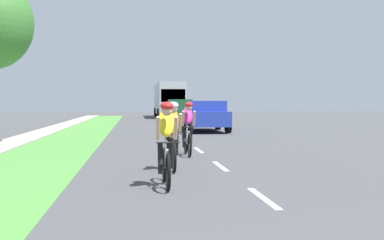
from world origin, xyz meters
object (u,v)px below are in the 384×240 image
object	(u,v)px
cyclist_trailing	(172,135)
suv_dark_green	(180,110)
cyclist_lead	(166,143)
pickup_blue	(205,116)
cyclist_distant	(188,128)
bus_silver	(169,98)

from	to	relation	value
cyclist_trailing	suv_dark_green	bearing A→B (deg)	84.21
suv_dark_green	cyclist_lead	bearing A→B (deg)	-95.92
pickup_blue	suv_dark_green	size ratio (longest dim) A/B	1.09
pickup_blue	cyclist_distant	bearing A→B (deg)	-100.86
pickup_blue	bus_silver	distance (m)	24.73
cyclist_distant	pickup_blue	bearing A→B (deg)	79.14
cyclist_lead	suv_dark_green	bearing A→B (deg)	84.08
cyclist_lead	bus_silver	size ratio (longest dim) A/B	0.15
cyclist_lead	cyclist_distant	bearing A→B (deg)	79.37
cyclist_lead	cyclist_trailing	xyz separation A→B (m)	(0.29, 2.22, 0.00)
suv_dark_green	pickup_blue	bearing A→B (deg)	-89.49
cyclist_lead	cyclist_trailing	distance (m)	2.24
pickup_blue	suv_dark_green	xyz separation A→B (m)	(-0.12, 12.97, 0.12)
cyclist_lead	pickup_blue	bearing A→B (deg)	79.21
pickup_blue	bus_silver	size ratio (longest dim) A/B	0.44
bus_silver	suv_dark_green	bearing A→B (deg)	-89.64
suv_dark_green	bus_silver	distance (m)	11.78
bus_silver	cyclist_distant	bearing A→B (deg)	-93.20
suv_dark_green	bus_silver	xyz separation A→B (m)	(-0.07, 11.74, 1.03)
cyclist_trailing	suv_dark_green	world-z (taller)	suv_dark_green
cyclist_trailing	bus_silver	world-z (taller)	bus_silver
cyclist_distant	pickup_blue	xyz separation A→B (m)	(2.22, 11.57, 0.02)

